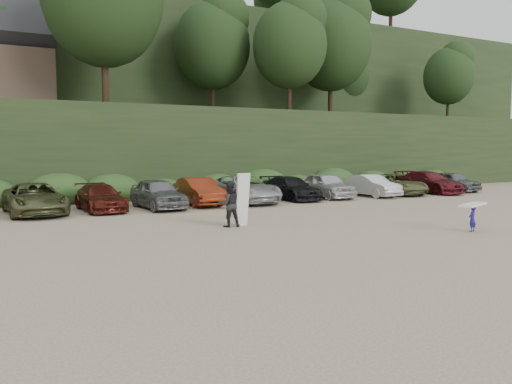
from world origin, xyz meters
TOP-DOWN VIEW (x-y plane):
  - ground at (0.00, 0.00)m, footprint 120.00×120.00m
  - hillside_backdrop at (-0.26, 35.93)m, footprint 90.00×41.50m
  - parked_cars at (1.39, 10.04)m, footprint 36.32×6.00m
  - child_surfer at (4.46, -3.13)m, footprint 1.86×1.14m
  - adult_surfer at (-3.34, 2.18)m, footprint 1.38×0.81m

SIDE VIEW (x-z plane):
  - ground at x=0.00m, z-range 0.00..0.00m
  - child_surfer at x=4.46m, z-range 0.20..1.28m
  - parked_cars at x=1.39m, z-range -0.06..1.58m
  - adult_surfer at x=-3.34m, z-range -0.15..2.04m
  - hillside_backdrop at x=-0.26m, z-range -2.78..25.22m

